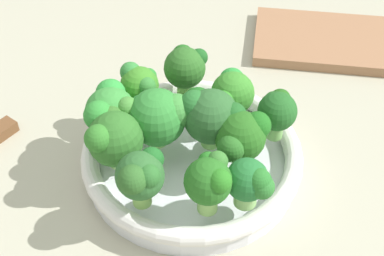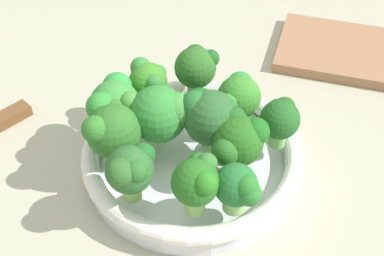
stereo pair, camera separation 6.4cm
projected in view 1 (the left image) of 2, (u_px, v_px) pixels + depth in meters
The scene contains 15 objects.
ground_plane at pixel (171, 186), 68.20cm from camera, with size 130.00×130.00×2.50cm, color #B0AB96.
bowl at pixel (192, 157), 67.17cm from camera, with size 26.62×26.62×3.97cm.
broccoli_floret_0 at pixel (210, 180), 56.13cm from camera, with size 5.26×5.51×6.92cm.
broccoli_floret_1 at pixel (141, 176), 56.53cm from camera, with size 5.29×6.41×7.11cm.
broccoli_floret_2 at pixel (113, 137), 61.10cm from camera, with size 6.94×6.86×7.14cm.
broccoli_floret_3 at pixel (159, 115), 63.49cm from camera, with size 7.20×6.98×7.52cm.
broccoli_floret_4 at pixel (232, 92), 67.53cm from camera, with size 5.78×6.37×6.24cm.
broccoli_floret_5 at pixel (241, 137), 61.74cm from camera, with size 5.85×7.18×6.52cm.
broccoli_floret_6 at pixel (185, 67), 70.22cm from camera, with size 5.63×5.66×6.88cm.
broccoli_floret_7 at pixel (110, 111), 64.39cm from camera, with size 6.88×7.28×6.90cm.
broccoli_floret_8 at pixel (140, 85), 68.51cm from camera, with size 5.61×4.89×6.05cm.
broccoli_floret_9 at pixel (277, 110), 64.65cm from camera, with size 4.67×5.02×6.32cm.
broccoli_floret_10 at pixel (209, 114), 63.18cm from camera, with size 8.12×6.45×7.58cm.
broccoli_floret_11 at pixel (250, 182), 57.11cm from camera, with size 5.47×4.64×5.97cm.
cutting_board at pixel (329, 41), 87.01cm from camera, with size 23.17×14.40×1.60cm, color #9C6B4A.
Camera 1 is at (30.00, -32.82, 51.00)cm, focal length 51.84 mm.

